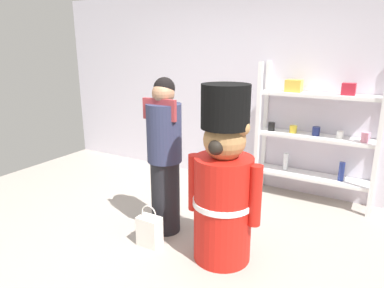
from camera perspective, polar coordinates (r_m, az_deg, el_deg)
The scene contains 6 objects.
ground_plane at distance 3.28m, azimuth -5.87°, elevation -18.27°, with size 6.40×6.40×0.00m, color #9E9389.
back_wall at distance 4.71m, azimuth 9.68°, elevation 8.99°, with size 6.40×0.12×2.60m, color silver.
merchandise_shelf at distance 4.34m, azimuth 19.91°, elevation 1.75°, with size 1.39×0.35×1.68m.
teddy_bear_guard at distance 2.95m, azimuth 5.27°, elevation -6.73°, with size 0.68×0.53×1.56m.
person_shopper at distance 3.36m, azimuth -4.61°, elevation -1.89°, with size 0.36×0.34×1.58m.
shopping_bag at distance 3.38m, azimuth -7.12°, elevation -14.18°, with size 0.22×0.14×0.42m.
Camera 1 is at (1.63, -2.19, 1.83)m, focal length 31.87 mm.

